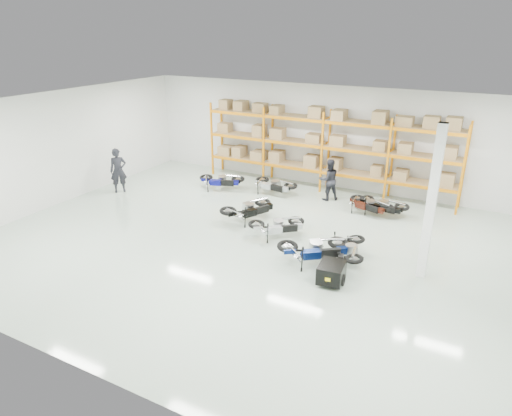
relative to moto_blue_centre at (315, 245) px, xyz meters
The scene contains 14 objects.
room 2.72m from the moto_blue_centre, behind, with size 18.00×18.00×18.00m.
pallet_rack 7.19m from the moto_blue_centre, 107.94° to the left, with size 11.28×0.98×3.62m.
structural_column 3.54m from the moto_blue_centre, 12.97° to the left, with size 0.25×0.25×4.50m, color white.
moto_blue_centre is the anchor object (origin of this frame).
moto_silver_left 2.15m from the moto_blue_centre, 147.38° to the left, with size 0.76×1.71×1.05m, color #ABAEB2, non-canonical shape.
moto_black_far_left 3.91m from the moto_blue_centre, 149.86° to the left, with size 0.84×1.88×1.15m, color black, non-canonical shape.
moto_touring_right 1.08m from the moto_blue_centre, 35.77° to the left, with size 0.73×1.64×1.00m, color black, non-canonical shape.
trailer 1.33m from the moto_blue_centre, 48.13° to the right, with size 0.78×1.48×0.61m.
moto_back_a 7.62m from the moto_blue_centre, 144.25° to the left, with size 0.78×1.76×1.08m, color #0B0C6A, non-canonical shape.
moto_back_b 6.32m from the moto_blue_centre, 127.57° to the left, with size 0.79×1.77×1.08m, color #A3A8AD, non-canonical shape.
moto_back_c 4.91m from the moto_blue_centre, 79.54° to the left, with size 0.75×1.69×1.04m, color black, non-canonical shape.
moto_back_d 4.69m from the moto_blue_centre, 84.92° to the left, with size 0.72×1.63×1.00m, color #3C140C, non-canonical shape.
person_left 10.18m from the moto_blue_centre, 168.12° to the left, with size 0.71×0.46×1.94m, color black.
person_back 5.66m from the moto_blue_centre, 105.51° to the left, with size 0.85×0.67×1.76m, color black.
Camera 1 is at (6.41, -12.11, 6.79)m, focal length 32.00 mm.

